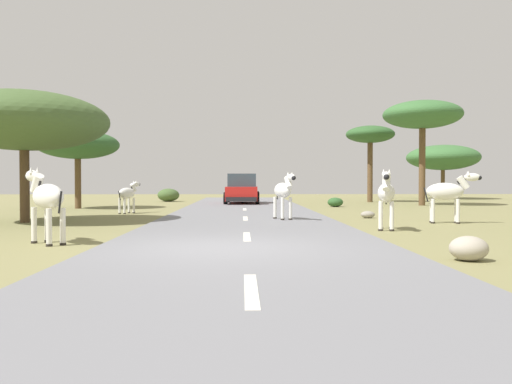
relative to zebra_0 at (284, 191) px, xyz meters
name	(u,v)px	position (x,y,z in m)	size (l,w,h in m)	color
ground_plane	(223,250)	(-1.78, -7.54, -1.01)	(90.00, 90.00, 0.00)	olive
road	(248,249)	(-1.29, -7.54, -0.98)	(6.00, 64.00, 0.05)	slate
lane_markings	(248,255)	(-1.29, -8.54, -0.96)	(0.16, 56.00, 0.01)	silver
zebra_0	(284,191)	(0.00, 0.00, 0.00)	(0.77, 1.66, 1.61)	silver
zebra_1	(46,198)	(-5.59, -6.41, -0.02)	(1.38, 1.43, 1.66)	silver
zebra_2	(386,194)	(2.55, -3.44, -0.01)	(0.76, 1.73, 1.67)	silver
zebra_3	(448,192)	(5.16, -1.16, -0.01)	(1.75, 0.69, 1.67)	silver
zebra_4	(128,194)	(-6.17, 4.31, -0.18)	(0.82, 1.39, 1.39)	silver
car_0	(242,190)	(-1.41, 13.36, -0.16)	(2.10, 4.38, 1.74)	red
tree_0	(78,145)	(-9.50, 8.38, 2.12)	(4.02, 4.02, 3.85)	brown
tree_1	(370,136)	(6.86, 16.05, 3.27)	(3.13, 3.13, 4.93)	brown
tree_2	(443,158)	(13.99, 22.22, 2.16)	(5.49, 5.49, 4.13)	brown
tree_4	(422,116)	(8.60, 11.25, 3.98)	(4.34, 4.34, 5.80)	brown
tree_7	(24,121)	(-8.48, -0.46, 2.28)	(5.41, 5.41, 4.24)	#4C3823
bush_0	(335,202)	(3.49, 9.77, -0.76)	(0.82, 0.74, 0.49)	#2D5628
bush_1	(168,195)	(-6.31, 17.31, -0.58)	(1.44, 1.30, 0.86)	#425B2D
rock_1	(368,215)	(3.17, 1.24, -0.88)	(0.52, 0.36, 0.26)	gray
rock_4	(469,248)	(2.41, -9.03, -0.80)	(0.65, 0.59, 0.42)	#A89E8C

